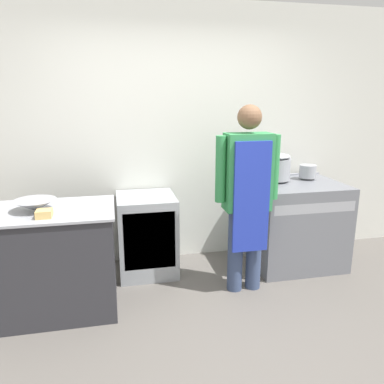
{
  "coord_description": "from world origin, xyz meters",
  "views": [
    {
      "loc": [
        -0.65,
        -2.25,
        1.77
      ],
      "look_at": [
        0.02,
        0.91,
        0.93
      ],
      "focal_mm": 35.0,
      "sensor_mm": 36.0,
      "label": 1
    }
  ],
  "objects": [
    {
      "name": "stove",
      "position": [
        1.21,
        1.22,
        0.45
      ],
      "size": [
        0.92,
        0.78,
        0.91
      ],
      "color": "slate",
      "rests_on": "ground_plane"
    },
    {
      "name": "fridge_unit",
      "position": [
        -0.36,
        1.34,
        0.4
      ],
      "size": [
        0.57,
        0.59,
        0.81
      ],
      "color": "#93999E",
      "rests_on": "ground_plane"
    },
    {
      "name": "stock_pot",
      "position": [
        1.0,
        1.36,
        1.05
      ],
      "size": [
        0.33,
        0.33,
        0.28
      ],
      "color": "#9EA0A8",
      "rests_on": "stove"
    },
    {
      "name": "person_cook",
      "position": [
        0.49,
        0.78,
        0.96
      ],
      "size": [
        0.58,
        0.24,
        1.7
      ],
      "color": "#38476B",
      "rests_on": "ground_plane"
    },
    {
      "name": "sauce_pot",
      "position": [
        1.39,
        1.36,
        0.98
      ],
      "size": [
        0.18,
        0.18,
        0.14
      ],
      "color": "#9EA0A8",
      "rests_on": "stove"
    },
    {
      "name": "prep_counter",
      "position": [
        -1.17,
        0.8,
        0.44
      ],
      "size": [
        1.0,
        0.72,
        0.88
      ],
      "color": "#2D2D33",
      "rests_on": "ground_plane"
    },
    {
      "name": "mixing_bowl",
      "position": [
        -1.28,
        0.79,
        0.93
      ],
      "size": [
        0.33,
        0.33,
        0.09
      ],
      "color": "#9EA0A8",
      "rests_on": "prep_counter"
    },
    {
      "name": "ground_plane",
      "position": [
        0.0,
        0.0,
        0.0
      ],
      "size": [
        14.0,
        14.0,
        0.0
      ],
      "primitive_type": "plane",
      "color": "#5B5651"
    },
    {
      "name": "wall_back",
      "position": [
        0.0,
        1.69,
        1.35
      ],
      "size": [
        8.0,
        0.05,
        2.7
      ],
      "color": "silver",
      "rests_on": "ground_plane"
    },
    {
      "name": "plastic_tub",
      "position": [
        -1.18,
        0.59,
        0.91
      ],
      "size": [
        0.11,
        0.11,
        0.06
      ],
      "color": "#D8B266",
      "rests_on": "prep_counter"
    }
  ]
}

